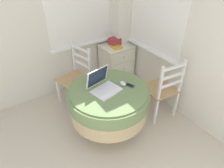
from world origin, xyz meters
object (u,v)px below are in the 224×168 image
at_px(round_dining_table, 109,100).
at_px(book_on_cabinet, 116,47).
at_px(computer_mouse, 123,83).
at_px(laptop, 103,86).
at_px(dining_chair_near_back_window, 76,77).
at_px(dining_chair_near_right_window, 162,90).
at_px(corner_cabinet, 116,63).
at_px(storage_box, 115,41).
at_px(cell_phone, 130,85).

xyz_separation_m(round_dining_table, book_on_cabinet, (0.77, 0.96, 0.18)).
bearing_deg(round_dining_table, book_on_cabinet, 50.98).
bearing_deg(computer_mouse, laptop, 166.80).
height_order(dining_chair_near_back_window, dining_chair_near_right_window, same).
distance_m(laptop, computer_mouse, 0.26).
xyz_separation_m(corner_cabinet, storage_box, (-0.01, 0.05, 0.42)).
distance_m(laptop, book_on_cabinet, 1.24).
bearing_deg(storage_box, computer_mouse, -119.56).
distance_m(dining_chair_near_right_window, book_on_cabinet, 1.12).
relative_size(computer_mouse, storage_box, 0.50).
distance_m(laptop, storage_box, 1.37).
bearing_deg(dining_chair_near_back_window, storage_box, 15.39).
relative_size(computer_mouse, cell_phone, 0.71).
xyz_separation_m(laptop, book_on_cabinet, (0.83, 0.92, -0.05)).
height_order(dining_chair_near_right_window, corner_cabinet, dining_chair_near_right_window).
relative_size(round_dining_table, computer_mouse, 10.99).
bearing_deg(corner_cabinet, storage_box, 99.06).
bearing_deg(laptop, round_dining_table, -33.63).
relative_size(laptop, storage_box, 2.07).
bearing_deg(round_dining_table, cell_phone, -17.04).
height_order(dining_chair_near_back_window, corner_cabinet, dining_chair_near_back_window).
bearing_deg(cell_phone, storage_box, 64.25).
xyz_separation_m(laptop, storage_box, (0.88, 1.04, -0.00)).
relative_size(laptop, dining_chair_near_back_window, 0.40).
relative_size(corner_cabinet, storage_box, 3.86).
bearing_deg(dining_chair_near_back_window, laptop, -88.77).
height_order(round_dining_table, cell_phone, cell_phone).
bearing_deg(cell_phone, laptop, 159.82).
distance_m(round_dining_table, book_on_cabinet, 1.24).
bearing_deg(dining_chair_near_back_window, dining_chair_near_right_window, -47.43).
bearing_deg(storage_box, laptop, -130.11).
relative_size(round_dining_table, laptop, 2.67).
relative_size(storage_box, book_on_cabinet, 1.01).
height_order(computer_mouse, corner_cabinet, computer_mouse).
relative_size(dining_chair_near_back_window, storage_box, 5.24).
relative_size(dining_chair_near_back_window, book_on_cabinet, 5.30).
bearing_deg(computer_mouse, dining_chair_near_back_window, 107.54).
relative_size(round_dining_table, storage_box, 5.53).
bearing_deg(round_dining_table, computer_mouse, -6.70).
distance_m(dining_chair_near_right_window, storage_box, 1.26).
xyz_separation_m(laptop, computer_mouse, (0.25, -0.06, -0.03)).
bearing_deg(round_dining_table, corner_cabinet, 51.05).
height_order(computer_mouse, storage_box, storage_box).
height_order(laptop, dining_chair_near_back_window, laptop).
relative_size(round_dining_table, cell_phone, 7.81).
bearing_deg(corner_cabinet, laptop, -131.74).
bearing_deg(storage_box, dining_chair_near_back_window, -164.61).
height_order(round_dining_table, corner_cabinet, round_dining_table).
relative_size(dining_chair_near_right_window, book_on_cabinet, 5.30).
relative_size(cell_phone, corner_cabinet, 0.18).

